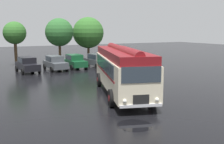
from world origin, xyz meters
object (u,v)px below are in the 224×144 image
object	(u,v)px
vintage_bus	(122,68)
car_mid_left	(55,63)
car_far_right	(97,60)
car_near_left	(27,65)
car_mid_right	(75,61)

from	to	relation	value
vintage_bus	car_mid_left	size ratio (longest dim) A/B	2.42
car_far_right	vintage_bus	bearing A→B (deg)	-107.59
car_near_left	car_mid_right	world-z (taller)	same
vintage_bus	car_near_left	distance (m)	14.06
car_mid_left	vintage_bus	bearing A→B (deg)	-85.28
car_mid_left	car_mid_right	bearing A→B (deg)	9.46
car_near_left	car_mid_left	bearing A→B (deg)	-0.61
vintage_bus	car_far_right	xyz separation A→B (m)	(4.20, 13.25, -1.05)
car_mid_right	car_far_right	world-z (taller)	same
vintage_bus	car_near_left	world-z (taller)	vintage_bus
car_mid_left	car_mid_right	xyz separation A→B (m)	(2.52, 0.42, 0.00)
car_near_left	car_mid_left	distance (m)	3.10
vintage_bus	car_far_right	size ratio (longest dim) A/B	2.38
car_near_left	car_mid_left	xyz separation A→B (m)	(3.10, -0.03, 0.00)
car_mid_left	car_mid_right	distance (m)	2.55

